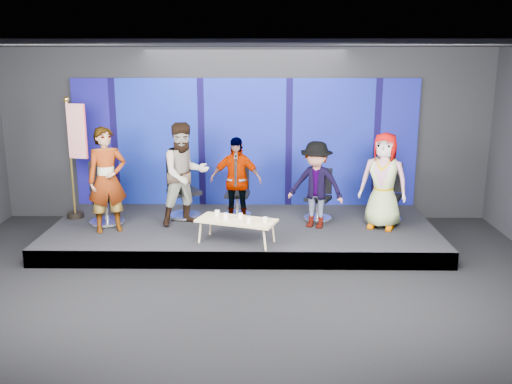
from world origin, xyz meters
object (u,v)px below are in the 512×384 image
panelist_e (384,181)px  mug_d (249,220)px  panelist_c (236,181)px  coffee_table (236,221)px  panelist_d (316,185)px  chair_e (387,202)px  mug_a (217,213)px  mug_b (226,216)px  chair_d (319,203)px  panelist_a (107,180)px  panelist_b (185,174)px  chair_b (183,197)px  flag_stand (76,155)px  mug_c (241,216)px  chair_a (106,203)px  chair_c (238,199)px  mug_e (265,220)px

panelist_e → mug_d: 2.64m
panelist_c → coffee_table: 1.21m
panelist_d → chair_e: bearing=39.3°
mug_a → mug_b: (0.16, -0.20, 0.00)m
panelist_c → chair_d: panelist_c is taller
mug_a → mug_b: size_ratio=0.95×
panelist_a → panelist_b: (1.30, 0.43, 0.01)m
chair_b → flag_stand: 2.15m
panelist_c → mug_d: (0.27, -1.29, -0.36)m
panelist_c → mug_c: panelist_c is taller
panelist_c → panelist_e: 2.67m
chair_a → mug_a: bearing=-46.5°
chair_c → mug_c: bearing=-80.4°
mug_a → coffee_table: bearing=-31.1°
chair_a → panelist_c: panelist_c is taller
panelist_c → chair_d: size_ratio=1.66×
chair_a → mug_a: size_ratio=11.67×
chair_e → coffee_table: chair_e is taller
panelist_c → coffee_table: size_ratio=1.14×
chair_c → coffee_table: 1.62m
mug_e → chair_c: bearing=106.7°
chair_b → flag_stand: flag_stand is taller
flag_stand → chair_b: bearing=20.9°
chair_b → panelist_c: 1.20m
chair_a → panelist_b: size_ratio=0.61×
panelist_a → panelist_e: size_ratio=1.07×
mug_c → panelist_d: bearing=32.5°
panelist_a → panelist_c: bearing=-11.3°
flag_stand → mug_d: bearing=-8.7°
chair_a → flag_stand: flag_stand is taller
chair_e → panelist_e: 0.72m
panelist_c → coffee_table: panelist_c is taller
chair_d → mug_a: (-1.83, -1.18, 0.13)m
panelist_b → chair_a: bearing=148.6°
panelist_b → coffee_table: size_ratio=1.34×
chair_c → mug_d: size_ratio=11.16×
chair_e → mug_c: size_ratio=11.84×
panelist_e → flag_stand: (-5.67, 0.50, 0.36)m
panelist_e → mug_b: panelist_e is taller
panelist_c → mug_e: 1.42m
mug_b → mug_e: bearing=-12.6°
panelist_b → chair_d: panelist_b is taller
mug_a → flag_stand: (-2.74, 1.17, 0.77)m
panelist_c → coffee_table: bearing=-81.8°
chair_d → chair_a: bearing=-154.1°
panelist_d → coffee_table: 1.71m
mug_e → chair_e: bearing=32.8°
chair_e → mug_e: 2.75m
panelist_b → panelist_e: 3.58m
chair_b → panelist_d: panelist_d is taller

